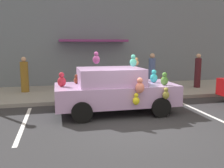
{
  "coord_description": "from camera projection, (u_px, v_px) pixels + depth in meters",
  "views": [
    {
      "loc": [
        -2.1,
        -6.37,
        2.31
      ],
      "look_at": [
        -0.12,
        2.17,
        0.9
      ],
      "focal_mm": 38.78,
      "sensor_mm": 36.0,
      "label": 1
    }
  ],
  "objects": [
    {
      "name": "storefront_building",
      "position": [
        94.0,
        29.0,
        13.32
      ],
      "size": [
        24.0,
        1.25,
        6.4
      ],
      "color": "slate",
      "rests_on": "ground"
    },
    {
      "name": "ground_plane",
      "position": [
        133.0,
        126.0,
        6.96
      ],
      "size": [
        60.0,
        60.0,
        0.0
      ],
      "primitive_type": "plane",
      "color": "#2D2D30"
    },
    {
      "name": "pedestrian_by_lamp",
      "position": [
        24.0,
        76.0,
        11.23
      ],
      "size": [
        0.36,
        0.36,
        1.63
      ],
      "color": "olive",
      "rests_on": "sidewalk"
    },
    {
      "name": "pedestrian_near_shopfront",
      "position": [
        198.0,
        72.0,
        12.42
      ],
      "size": [
        0.32,
        0.32,
        1.74
      ],
      "color": "#471A22",
      "rests_on": "sidewalk"
    },
    {
      "name": "pedestrian_walking_past",
      "position": [
        152.0,
        72.0,
        12.31
      ],
      "size": [
        0.34,
        0.34,
        1.76
      ],
      "color": "#4B5E93",
      "rests_on": "sidewalk"
    },
    {
      "name": "plush_covered_car",
      "position": [
        115.0,
        90.0,
        8.29
      ],
      "size": [
        4.11,
        2.13,
        2.12
      ],
      "color": "#BC95C7",
      "rests_on": "ground"
    },
    {
      "name": "parking_stripe_front",
      "position": [
        200.0,
        111.0,
        8.54
      ],
      "size": [
        0.12,
        3.6,
        0.01
      ],
      "primitive_type": "cube",
      "color": "silver",
      "rests_on": "ground"
    },
    {
      "name": "parking_stripe_rear",
      "position": [
        24.0,
        123.0,
        7.23
      ],
      "size": [
        0.12,
        3.6,
        0.01
      ],
      "primitive_type": "cube",
      "color": "silver",
      "rests_on": "ground"
    },
    {
      "name": "teddy_bear_on_sidewalk",
      "position": [
        164.0,
        86.0,
        10.72
      ],
      "size": [
        0.41,
        0.34,
        0.79
      ],
      "color": "brown",
      "rests_on": "sidewalk"
    },
    {
      "name": "sidewalk",
      "position": [
        101.0,
        92.0,
        11.75
      ],
      "size": [
        24.0,
        4.0,
        0.15
      ],
      "primitive_type": "cube",
      "color": "gray",
      "rests_on": "ground"
    }
  ]
}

